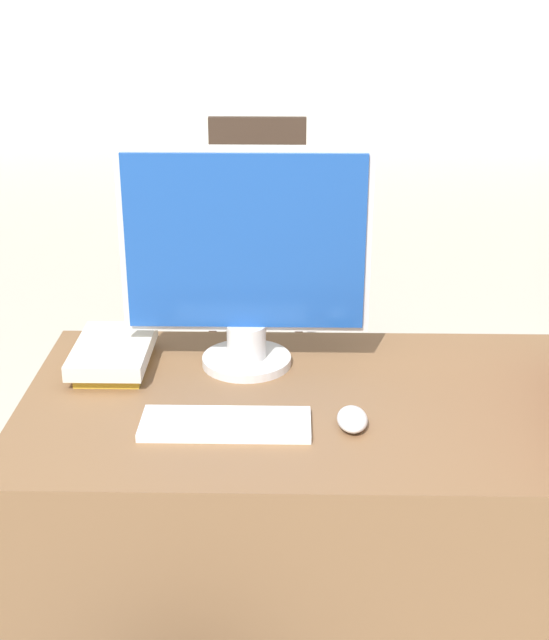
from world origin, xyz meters
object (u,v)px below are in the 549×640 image
at_px(monitor, 245,259).
at_px(far_chair, 257,217).
at_px(keyboard, 226,424).
at_px(mouse, 352,419).
at_px(book_stack, 113,355).

xyz_separation_m(monitor, far_chair, (-0.05, 2.02, -0.47)).
xyz_separation_m(keyboard, mouse, (0.26, 0.01, 0.01)).
bearing_deg(monitor, far_chair, 91.54).
relative_size(book_stack, far_chair, 0.28).
bearing_deg(book_stack, far_chair, 82.96).
bearing_deg(mouse, book_stack, 153.05).
distance_m(keyboard, book_stack, 0.40).
bearing_deg(far_chair, keyboard, -92.13).
bearing_deg(book_stack, monitor, 4.08).
relative_size(mouse, far_chair, 0.11).
relative_size(monitor, mouse, 5.47).
xyz_separation_m(keyboard, book_stack, (-0.28, 0.28, 0.02)).
bearing_deg(far_chair, monitor, -91.25).
height_order(mouse, book_stack, book_stack).
bearing_deg(monitor, keyboard, -95.25).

